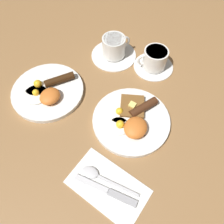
{
  "coord_description": "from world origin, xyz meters",
  "views": [
    {
      "loc": [
        -0.31,
        -0.12,
        0.59
      ],
      "look_at": [
        -0.01,
        0.06,
        0.03
      ],
      "focal_mm": 35.0,
      "sensor_mm": 36.0,
      "label": 1
    }
  ],
  "objects": [
    {
      "name": "ground_plane",
      "position": [
        0.0,
        0.0,
        0.0
      ],
      "size": [
        3.0,
        3.0,
        0.0
      ],
      "primitive_type": "plane",
      "color": "olive"
    },
    {
      "name": "teacup_near",
      "position": [
        0.24,
        0.04,
        0.03
      ],
      "size": [
        0.14,
        0.14,
        0.08
      ],
      "color": "white",
      "rests_on": "ground_plane"
    },
    {
      "name": "breakfast_plate_near",
      "position": [
        0.0,
        -0.0,
        0.01
      ],
      "size": [
        0.24,
        0.24,
        0.05
      ],
      "color": "white",
      "rests_on": "ground_plane"
    },
    {
      "name": "knife",
      "position": [
        -0.22,
        -0.05,
        0.01
      ],
      "size": [
        0.04,
        0.17,
        0.01
      ],
      "rotation": [
        0.0,
        0.0,
        1.69
      ],
      "color": "silver",
      "rests_on": "napkin"
    },
    {
      "name": "spoon",
      "position": [
        -0.2,
        0.0,
        0.01
      ],
      "size": [
        0.04,
        0.17,
        0.01
      ],
      "rotation": [
        0.0,
        0.0,
        1.67
      ],
      "color": "silver",
      "rests_on": "napkin"
    },
    {
      "name": "teacup_far",
      "position": [
        0.22,
        0.19,
        0.03
      ],
      "size": [
        0.17,
        0.17,
        0.08
      ],
      "color": "white",
      "rests_on": "ground_plane"
    },
    {
      "name": "napkin",
      "position": [
        -0.2,
        -0.04,
        0.0
      ],
      "size": [
        0.14,
        0.22,
        0.01
      ],
      "primitive_type": "cube",
      "rotation": [
        0.0,
        0.0,
        -0.09
      ],
      "color": "white",
      "rests_on": "ground_plane"
    },
    {
      "name": "breakfast_plate_far",
      "position": [
        -0.04,
        0.29,
        0.01
      ],
      "size": [
        0.24,
        0.24,
        0.05
      ],
      "color": "white",
      "rests_on": "ground_plane"
    }
  ]
}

